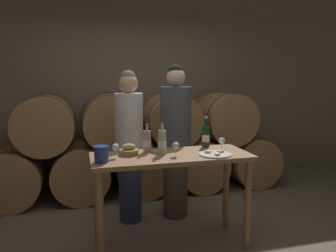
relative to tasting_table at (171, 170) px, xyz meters
name	(u,v)px	position (x,y,z in m)	size (l,w,h in m)	color
ground_plane	(171,246)	(0.00, 0.00, -0.76)	(10.00, 10.00, 0.00)	#726654
stone_wall_back	(134,78)	(0.00, 2.12, 0.84)	(10.00, 0.12, 3.20)	#7F705B
barrel_stack	(141,146)	(0.00, 1.58, -0.10)	(4.05, 0.84, 1.40)	#A87A47
tasting_table	(171,170)	(0.00, 0.00, 0.00)	(1.47, 0.59, 0.91)	olive
person_left	(129,145)	(-0.29, 0.67, 0.12)	(0.31, 0.31, 1.69)	#2D334C
person_right	(176,141)	(0.24, 0.67, 0.14)	(0.35, 0.35, 1.76)	#4C4238
wine_bottle_red	(206,136)	(0.43, 0.23, 0.26)	(0.08, 0.08, 0.32)	#193819
wine_bottle_white	(162,142)	(-0.08, 0.03, 0.27)	(0.08, 0.08, 0.32)	#ADBC7F
wine_bottle_rose	(147,141)	(-0.20, 0.16, 0.26)	(0.08, 0.08, 0.30)	#BC8E93
blue_crock	(101,153)	(-0.64, -0.11, 0.23)	(0.13, 0.13, 0.14)	navy
bread_basket	(129,151)	(-0.38, 0.09, 0.19)	(0.18, 0.18, 0.11)	#A87F4C
cheese_plate	(215,154)	(0.38, -0.13, 0.16)	(0.30, 0.30, 0.04)	white
wine_glass_far_left	(115,148)	(-0.51, 0.00, 0.25)	(0.06, 0.06, 0.13)	white
wine_glass_left	(176,146)	(0.02, -0.07, 0.25)	(0.06, 0.06, 0.13)	white
wine_glass_center	(222,141)	(0.51, 0.02, 0.25)	(0.06, 0.06, 0.13)	white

